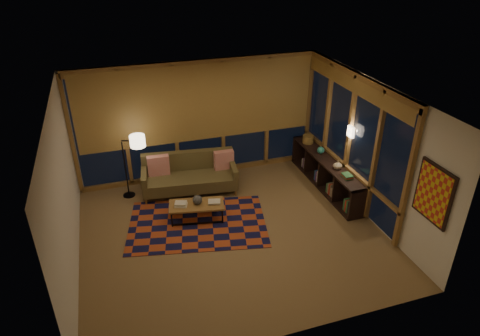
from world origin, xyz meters
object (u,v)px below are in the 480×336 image
object	(u,v)px
bookshelf	(326,173)
floor_lamp	(125,166)
sofa	(190,175)
coffee_table	(197,212)

from	to	relation	value
bookshelf	floor_lamp	bearing A→B (deg)	167.08
sofa	coffee_table	xyz separation A→B (m)	(-0.09, -1.08, -0.23)
coffee_table	bookshelf	xyz separation A→B (m)	(3.01, 0.36, 0.16)
coffee_table	bookshelf	distance (m)	3.03
coffee_table	floor_lamp	distance (m)	1.87
bookshelf	coffee_table	bearing A→B (deg)	-173.20
sofa	bookshelf	world-z (taller)	sofa
floor_lamp	sofa	bearing A→B (deg)	10.05
sofa	floor_lamp	size ratio (longest dim) A/B	1.40
sofa	floor_lamp	distance (m)	1.36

